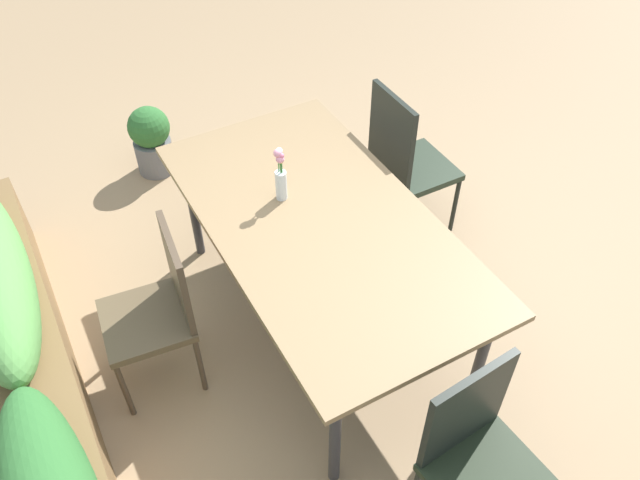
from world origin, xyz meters
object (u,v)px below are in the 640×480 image
at_px(chair_near_right, 405,159).
at_px(planter_box, 34,411).
at_px(chair_far_side, 159,305).
at_px(chair_end_left, 480,458).
at_px(flower_vase, 281,177).
at_px(potted_plant, 151,139).
at_px(dining_table, 320,228).

height_order(chair_near_right, planter_box, chair_near_right).
height_order(chair_far_side, planter_box, chair_far_side).
distance_m(chair_far_side, planter_box, 0.69).
xyz_separation_m(chair_near_right, chair_end_left, (-1.67, 0.80, 0.02)).
xyz_separation_m(chair_near_right, flower_vase, (-0.18, 0.88, 0.35)).
bearing_deg(chair_end_left, flower_vase, -91.17).
bearing_deg(chair_far_side, chair_near_right, -72.22).
height_order(planter_box, potted_plant, planter_box).
bearing_deg(chair_far_side, chair_end_left, -142.79).
bearing_deg(potted_plant, flower_vase, -169.94).
relative_size(chair_far_side, flower_vase, 3.12).
relative_size(chair_end_left, potted_plant, 1.93).
xyz_separation_m(chair_far_side, flower_vase, (0.15, -0.73, 0.38)).
bearing_deg(chair_end_left, chair_far_side, -63.15).
bearing_deg(potted_plant, chair_end_left, -173.41).
xyz_separation_m(dining_table, chair_end_left, (-1.25, 0.01, -0.15)).
height_order(dining_table, chair_end_left, chair_end_left).
distance_m(dining_table, chair_end_left, 1.25).
bearing_deg(chair_far_side, planter_box, 111.23).
bearing_deg(flower_vase, potted_plant, 10.06).
bearing_deg(planter_box, chair_end_left, -128.67).
relative_size(chair_end_left, flower_vase, 3.30).
height_order(chair_end_left, flower_vase, flower_vase).
relative_size(dining_table, planter_box, 0.58).
distance_m(chair_far_side, flower_vase, 0.83).
relative_size(flower_vase, planter_box, 0.09).
relative_size(flower_vase, potted_plant, 0.58).
distance_m(chair_end_left, flower_vase, 1.52).
bearing_deg(potted_plant, dining_table, -168.59).
height_order(dining_table, flower_vase, flower_vase).
distance_m(dining_table, potted_plant, 1.82).
relative_size(chair_near_right, planter_box, 0.31).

